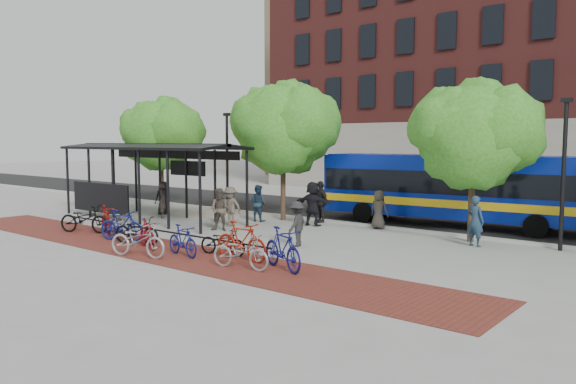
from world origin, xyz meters
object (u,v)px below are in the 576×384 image
Objects in this scene: lamp_post_right at (564,170)px; bike_3 at (122,225)px; pedestrian_8 at (220,210)px; pedestrian_9 at (297,224)px; pedestrian_0 at (163,198)px; pedestrian_7 at (475,221)px; pedestrian_3 at (230,207)px; pedestrian_5 at (313,204)px; bus_shelter at (148,156)px; pedestrian_2 at (258,203)px; bus at (452,185)px; pedestrian_6 at (379,210)px; tree_b at (285,125)px; bike_5 at (147,235)px; bike_6 at (138,240)px; bike_7 at (183,241)px; pedestrian_4 at (320,202)px; tree_c at (476,131)px; bike_11 at (283,249)px; bike_0 at (84,219)px; bike_9 at (241,241)px; bike_10 at (241,252)px; lamp_post_left at (227,160)px; pedestrian_1 at (163,200)px; bike_1 at (106,220)px; bike_8 at (223,242)px; bike_2 at (118,224)px.

bike_3 is (-13.05, -8.38, -2.16)m from lamp_post_right.
pedestrian_9 is at bearing -31.61° from pedestrian_8.
pedestrian_7 reaches higher than pedestrian_0.
pedestrian_8 is at bearing -73.81° from pedestrian_3.
bus_shelter is at bearing 16.19° from pedestrian_5.
bus is at bearing -155.46° from pedestrian_2.
lamp_post_right is 7.42m from pedestrian_6.
bike_5 is (0.79, -8.43, -3.97)m from tree_b.
bike_6 is 1.27× the size of pedestrian_0.
bus_shelter is 6.26× the size of bike_7.
bus reaches higher than pedestrian_4.
pedestrian_2 is at bearing 1.97° from bike_6.
tree_c reaches higher than pedestrian_9.
bike_11 reaches higher than bike_6.
bike_0 is at bearing 60.80° from bike_6.
pedestrian_9 is (-0.14, 2.94, 0.19)m from bike_9.
pedestrian_8 is (-5.49, 4.46, 0.38)m from bike_10.
bus_shelter is 5.00m from bike_0.
lamp_post_left is 6.08m from pedestrian_4.
bike_3 is at bearing 94.34° from bike_7.
tree_c is 3.54× the size of pedestrian_0.
tree_b reaches higher than bike_9.
lamp_post_right reaches higher than pedestrian_1.
bike_1 is at bearing 90.98° from bike_7.
pedestrian_1 is at bearing -112.19° from pedestrian_9.
bike_5 is at bearing 96.32° from pedestrian_2.
bus_shelter is 5.60× the size of pedestrian_4.
bike_1 is 6.57m from bike_8.
pedestrian_5 is (5.03, 6.99, 0.40)m from bike_1.
bus reaches higher than pedestrian_9.
tree_b reaches higher than bike_10.
bike_7 is at bearing 78.00° from bike_10.
bus is 15.53m from bike_0.
pedestrian_6 is at bearing -70.38° from bike_0.
bike_1 is at bearing -137.17° from bus.
bike_10 is at bearing -118.42° from bike_0.
pedestrian_3 is (-7.37, -6.23, -0.91)m from bus.
pedestrian_7 reaches higher than bike_10.
tree_c reaches higher than bike_1.
bike_2 is 0.85× the size of bike_6.
bike_11 is (1.02, 0.67, 0.11)m from bike_10.
bike_1 is 4.54m from pedestrian_8.
bike_7 is 6.39m from pedestrian_3.
bus_shelter is at bearing -125.63° from pedestrian_4.
bike_10 is (-3.55, -8.62, -3.55)m from tree_c.
pedestrian_8 is (-2.12, -3.52, -0.09)m from pedestrian_5.
pedestrian_1 is 4.77m from pedestrian_2.
pedestrian_9 is (8.45, 3.15, 0.23)m from bike_0.
bus reaches higher than pedestrian_5.
pedestrian_7 reaches higher than bike_2.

